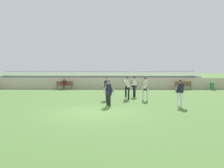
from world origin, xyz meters
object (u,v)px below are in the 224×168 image
object	(u,v)px
trash_bin	(212,86)
player_dark_deep_cover	(180,91)
bleacher_stand	(98,81)
player_dark_dropping_back	(107,87)
player_white_overlapping	(134,84)
bench_near_wall_gap	(183,85)
player_dark_trailing_run	(109,91)
player_white_challenging	(127,86)
player_white_on_ball	(145,87)
bench_near_bin	(64,84)
spectator_seated	(64,83)
soccer_ball	(126,99)

from	to	relation	value
trash_bin	player_dark_deep_cover	xyz separation A→B (m)	(-6.46, -10.62, 0.58)
bleacher_stand	player_dark_dropping_back	world-z (taller)	bleacher_stand
bleacher_stand	player_white_overlapping	xyz separation A→B (m)	(3.66, -9.12, 0.24)
bench_near_wall_gap	player_dark_trailing_run	size ratio (longest dim) A/B	1.12
player_white_challenging	player_white_on_ball	world-z (taller)	player_white_challenging
bench_near_wall_gap	player_white_overlapping	distance (m)	8.46
bench_near_bin	trash_bin	size ratio (longest dim) A/B	2.24
trash_bin	player_white_on_ball	world-z (taller)	player_white_on_ball
bench_near_wall_gap	spectator_seated	world-z (taller)	spectator_seated
trash_bin	player_dark_dropping_back	world-z (taller)	player_dark_dropping_back
bench_near_wall_gap	soccer_ball	world-z (taller)	bench_near_wall_gap
player_dark_deep_cover	player_white_overlapping	xyz separation A→B (m)	(-2.36, 4.74, 0.04)
player_white_on_ball	soccer_ball	size ratio (longest dim) A/B	7.60
player_dark_dropping_back	bench_near_wall_gap	bearing A→B (deg)	44.90
bench_near_wall_gap	player_white_challenging	xyz separation A→B (m)	(-6.46, -7.60, 0.47)
spectator_seated	player_white_challenging	xyz separation A→B (m)	(6.44, -7.49, 0.32)
player_white_challenging	player_dark_trailing_run	distance (m)	3.26
bleacher_stand	player_dark_trailing_run	bearing A→B (deg)	-82.89
bleacher_stand	player_white_overlapping	size ratio (longest dim) A/B	14.14
bench_near_bin	player_dark_dropping_back	world-z (taller)	player_dark_dropping_back
spectator_seated	player_white_overlapping	world-z (taller)	player_white_overlapping
player_white_on_ball	player_white_overlapping	distance (m)	2.12
player_dark_trailing_run	player_white_overlapping	size ratio (longest dim) A/B	0.94
spectator_seated	player_dark_dropping_back	size ratio (longest dim) A/B	0.73
trash_bin	player_dark_trailing_run	bearing A→B (deg)	-136.25
player_dark_dropping_back	player_dark_trailing_run	world-z (taller)	player_dark_dropping_back
spectator_seated	player_dark_deep_cover	bearing A→B (deg)	-48.72
bench_near_bin	bleacher_stand	bearing A→B (deg)	40.87
bench_near_bin	player_dark_trailing_run	size ratio (longest dim) A/B	1.12
spectator_seated	player_white_challenging	world-z (taller)	player_white_challenging
player_white_on_ball	player_dark_deep_cover	bearing A→B (deg)	-57.31
bench_near_wall_gap	bench_near_bin	size ratio (longest dim) A/B	1.00
player_white_challenging	player_dark_dropping_back	bearing A→B (deg)	-167.44
trash_bin	player_dark_dropping_back	distance (m)	13.40
player_dark_deep_cover	player_dark_dropping_back	bearing A→B (deg)	146.92
player_white_on_ball	spectator_seated	bearing A→B (deg)	133.75
player_dark_dropping_back	player_dark_trailing_run	xyz separation A→B (m)	(0.20, -2.65, -0.03)
player_white_on_ball	soccer_ball	xyz separation A→B (m)	(-1.38, 0.10, -0.89)
bleacher_stand	player_dark_deep_cover	bearing A→B (deg)	-66.53
bleacher_stand	player_white_on_ball	world-z (taller)	bleacher_stand
player_white_challenging	player_white_on_ball	size ratio (longest dim) A/B	1.02
player_white_challenging	player_white_on_ball	bearing A→B (deg)	-24.14
bleacher_stand	spectator_seated	xyz separation A→B (m)	(-3.43, -3.09, -0.08)
player_dark_deep_cover	soccer_ball	size ratio (longest dim) A/B	7.50
bleacher_stand	soccer_ball	distance (m)	11.44
player_dark_dropping_back	spectator_seated	bearing A→B (deg)	122.22
player_white_challenging	player_white_on_ball	xyz separation A→B (m)	(1.27, -0.57, -0.02)
player_white_overlapping	player_dark_deep_cover	bearing A→B (deg)	-63.57
soccer_ball	spectator_seated	bearing A→B (deg)	128.51
trash_bin	soccer_ball	distance (m)	12.36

